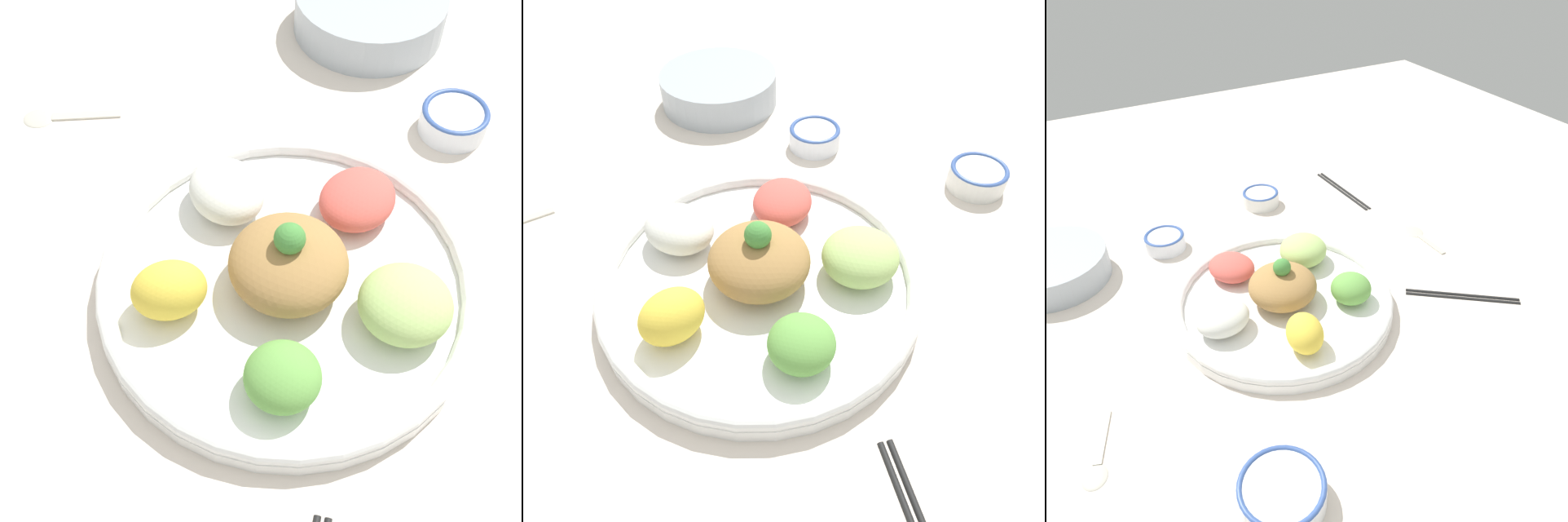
{
  "view_description": "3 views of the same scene",
  "coord_description": "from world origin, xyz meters",
  "views": [
    {
      "loc": [
        0.21,
        0.35,
        0.66
      ],
      "look_at": [
        0.03,
        -0.05,
        0.05
      ],
      "focal_mm": 50.0,
      "sensor_mm": 36.0,
      "label": 1
    },
    {
      "loc": [
        0.32,
        0.26,
        0.5
      ],
      "look_at": [
        -0.02,
        -0.01,
        0.04
      ],
      "focal_mm": 35.0,
      "sensor_mm": 36.0,
      "label": 2
    },
    {
      "loc": [
        0.65,
        -0.33,
        0.64
      ],
      "look_at": [
        0.01,
        0.02,
        0.09
      ],
      "focal_mm": 35.0,
      "sensor_mm": 36.0,
      "label": 3
    }
  ],
  "objects": [
    {
      "name": "chopsticks_pair_far",
      "position": [
        0.15,
        0.29,
        0.0
      ],
      "size": [
        0.14,
        0.18,
        0.01
      ],
      "rotation": [
        0.0,
        0.0,
        0.92
      ],
      "color": "black",
      "rests_on": "ground_plane"
    },
    {
      "name": "salad_platter",
      "position": [
        0.01,
        -0.03,
        0.03
      ],
      "size": [
        0.4,
        0.4,
        0.11
      ],
      "color": "white",
      "rests_on": "ground_plane"
    },
    {
      "name": "chopsticks_pair_near",
      "position": [
        -0.32,
        0.31,
        0.0
      ],
      "size": [
        0.22,
        0.03,
        0.01
      ],
      "rotation": [
        0.0,
        0.0,
        3.18
      ],
      "color": "black",
      "rests_on": "ground_plane"
    },
    {
      "name": "sauce_bowl_red",
      "position": [
        -0.36,
        0.1,
        0.02
      ],
      "size": [
        0.09,
        0.09,
        0.04
      ],
      "color": "white",
      "rests_on": "ground_plane"
    },
    {
      "name": "rice_bowl_blue",
      "position": [
        0.34,
        -0.2,
        0.02
      ],
      "size": [
        0.11,
        0.11,
        0.04
      ],
      "color": "white",
      "rests_on": "ground_plane"
    },
    {
      "name": "serving_spoon_extra",
      "position": [
        -0.06,
        0.35,
        0.0
      ],
      "size": [
        0.13,
        0.05,
        0.01
      ],
      "rotation": [
        0.0,
        0.0,
        0.03
      ],
      "color": "beige",
      "rests_on": "ground_plane"
    },
    {
      "name": "side_serving_bowl",
      "position": [
        -0.29,
        -0.38,
        0.03
      ],
      "size": [
        0.21,
        0.21,
        0.06
      ],
      "color": "#A8B2BC",
      "rests_on": "ground_plane"
    },
    {
      "name": "sauce_bowl_dark",
      "position": [
        -0.29,
        -0.16,
        0.02
      ],
      "size": [
        0.09,
        0.09,
        0.04
      ],
      "color": "white",
      "rests_on": "ground_plane"
    },
    {
      "name": "serving_spoon_main",
      "position": [
        0.16,
        -0.39,
        0.0
      ],
      "size": [
        0.13,
        0.07,
        0.01
      ],
      "rotation": [
        0.0,
        0.0,
        2.79
      ],
      "color": "beige",
      "rests_on": "ground_plane"
    },
    {
      "name": "ground_plane",
      "position": [
        0.0,
        0.0,
        0.0
      ],
      "size": [
        2.4,
        2.4,
        0.0
      ],
      "primitive_type": "plane",
      "color": "silver"
    }
  ]
}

